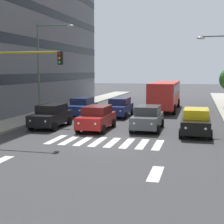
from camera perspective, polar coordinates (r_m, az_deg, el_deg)
name	(u,v)px	position (r m, az deg, el deg)	size (l,w,h in m)	color
ground_plane	(105,142)	(20.36, -1.17, -5.05)	(180.00, 180.00, 0.00)	#38383A
crosswalk_markings	(105,142)	(20.36, -1.17, -5.04)	(6.75, 2.80, 0.01)	silver
lane_arrow_0	(156,174)	(14.42, 7.31, -10.18)	(0.50, 2.20, 0.01)	silver
car_0	(196,122)	(23.15, 13.86, -1.56)	(2.02, 4.44, 1.72)	black
car_1	(148,118)	(24.42, 5.99, -0.96)	(2.02, 4.44, 1.72)	#474C51
car_2	(97,118)	(24.34, -2.57, -0.95)	(2.02, 4.44, 1.72)	maroon
car_3	(51,116)	(25.81, -10.12, -0.60)	(2.02, 4.44, 1.72)	black
car_row2_0	(82,107)	(31.86, -5.05, 0.91)	(2.02, 4.44, 1.72)	navy
car_row2_1	(120,107)	(31.27, 1.26, 0.82)	(2.02, 4.44, 1.72)	navy
bus_behind_traffic	(165,93)	(36.85, 8.86, 3.20)	(2.78, 10.50, 3.00)	red
traffic_light_gantry	(13,79)	(21.61, -16.22, 5.33)	(4.66, 0.36, 5.50)	#AD991E
street_lamp_right	(44,61)	(29.71, -11.32, 8.31)	(3.32, 0.28, 7.96)	#4C6B56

